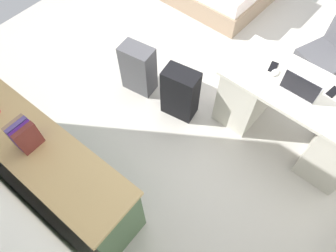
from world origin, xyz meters
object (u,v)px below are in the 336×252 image
object	(u,v)px
desk	(292,114)
laptop	(301,87)
office_chair	(327,58)
cell_phone_near_laptop	(333,92)
computer_mouse	(275,72)
cell_phone_by_mouse	(273,67)
credenza	(50,167)
suitcase_black	(180,93)
suitcase_spare_grey	(138,69)

from	to	relation	value
desk	laptop	world-z (taller)	laptop
office_chair	cell_phone_near_laptop	world-z (taller)	office_chair
desk	computer_mouse	bearing A→B (deg)	-1.08
office_chair	cell_phone_by_mouse	size ratio (longest dim) A/B	6.91
credenza	cell_phone_by_mouse	size ratio (longest dim) A/B	13.24
laptop	computer_mouse	world-z (taller)	laptop
office_chair	laptop	distance (m)	1.01
suitcase_black	cell_phone_near_laptop	world-z (taller)	cell_phone_near_laptop
desk	computer_mouse	xyz separation A→B (m)	(0.31, -0.01, 0.37)
computer_mouse	desk	bearing A→B (deg)	-178.60
cell_phone_by_mouse	suitcase_black	bearing A→B (deg)	24.22
laptop	cell_phone_by_mouse	xyz separation A→B (m)	(0.30, -0.12, -0.04)
desk	cell_phone_by_mouse	world-z (taller)	cell_phone_by_mouse
desk	cell_phone_by_mouse	xyz separation A→B (m)	(0.36, -0.07, 0.36)
office_chair	desk	bearing A→B (deg)	91.81
office_chair	cell_phone_by_mouse	xyz separation A→B (m)	(0.33, 0.83, 0.33)
computer_mouse	office_chair	bearing A→B (deg)	-105.05
suitcase_black	credenza	bearing A→B (deg)	67.15
cell_phone_by_mouse	credenza	bearing A→B (deg)	50.29
desk	suitcase_black	bearing A→B (deg)	21.67
suitcase_black	office_chair	bearing A→B (deg)	-136.52
office_chair	credenza	size ratio (longest dim) A/B	0.52
suitcase_spare_grey	cell_phone_near_laptop	bearing A→B (deg)	-170.72
laptop	computer_mouse	distance (m)	0.27
credenza	cell_phone_near_laptop	world-z (taller)	credenza
credenza	suitcase_black	world-z (taller)	credenza
credenza	laptop	size ratio (longest dim) A/B	5.64
cell_phone_by_mouse	suitcase_spare_grey	bearing A→B (deg)	10.24
suitcase_black	cell_phone_by_mouse	size ratio (longest dim) A/B	4.46
suitcase_spare_grey	credenza	bearing A→B (deg)	91.74
credenza	suitcase_spare_grey	distance (m)	1.42
desk	office_chair	xyz separation A→B (m)	(0.03, -0.89, 0.03)
cell_phone_by_mouse	laptop	bearing A→B (deg)	148.42
office_chair	suitcase_spare_grey	size ratio (longest dim) A/B	1.59
office_chair	cell_phone_near_laptop	distance (m)	0.86
credenza	computer_mouse	distance (m)	2.15
desk	office_chair	size ratio (longest dim) A/B	1.56
office_chair	computer_mouse	bearing A→B (deg)	72.46
desk	computer_mouse	size ratio (longest dim) A/B	14.67
cell_phone_near_laptop	office_chair	bearing A→B (deg)	-63.36
credenza	cell_phone_near_laptop	size ratio (longest dim) A/B	13.24
laptop	desk	bearing A→B (deg)	-137.49
desk	laptop	size ratio (longest dim) A/B	4.60
office_chair	cell_phone_near_laptop	xyz separation A→B (m)	(-0.22, 0.77, 0.33)
credenza	desk	bearing A→B (deg)	-127.47
computer_mouse	laptop	bearing A→B (deg)	170.98
office_chair	cell_phone_by_mouse	bearing A→B (deg)	68.38
cell_phone_by_mouse	office_chair	bearing A→B (deg)	-122.50
office_chair	computer_mouse	distance (m)	0.99
credenza	office_chair	bearing A→B (deg)	-116.72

